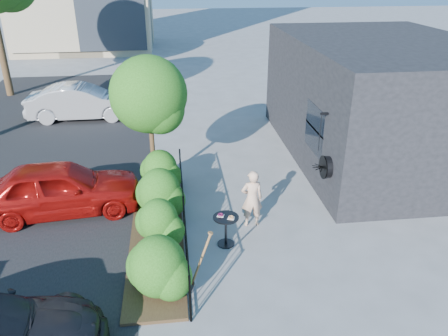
{
  "coord_description": "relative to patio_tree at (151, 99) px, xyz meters",
  "views": [
    {
      "loc": [
        -1.64,
        -9.38,
        6.27
      ],
      "look_at": [
        -0.34,
        1.28,
        1.2
      ],
      "focal_mm": 35.0,
      "sensor_mm": 36.0,
      "label": 1
    }
  ],
  "objects": [
    {
      "name": "fence",
      "position": [
        0.74,
        -2.76,
        -2.2
      ],
      "size": [
        0.05,
        6.05,
        1.1
      ],
      "color": "black",
      "rests_on": "ground"
    },
    {
      "name": "shrubs",
      "position": [
        0.14,
        -2.66,
        -2.06
      ],
      "size": [
        1.1,
        5.6,
        1.24
      ],
      "color": "#1F5012",
      "rests_on": "ground"
    },
    {
      "name": "patio_tree",
      "position": [
        0.0,
        0.0,
        0.0
      ],
      "size": [
        2.2,
        2.2,
        3.94
      ],
      "color": "#3F2B19",
      "rests_on": "ground"
    },
    {
      "name": "car_silver",
      "position": [
        -3.33,
        6.91,
        -2.01
      ],
      "size": [
        4.59,
        1.6,
        1.51
      ],
      "primitive_type": "imported",
      "rotation": [
        0.0,
        0.0,
        1.57
      ],
      "color": "#ADACB1",
      "rests_on": "ground"
    },
    {
      "name": "shovel",
      "position": [
        0.98,
        -4.86,
        -2.13
      ],
      "size": [
        0.5,
        0.19,
        1.45
      ],
      "color": "brown",
      "rests_on": "ground"
    },
    {
      "name": "ground",
      "position": [
        2.24,
        -2.76,
        -2.76
      ],
      "size": [
        120.0,
        120.0,
        0.0
      ],
      "primitive_type": "plane",
      "color": "gray",
      "rests_on": "ground"
    },
    {
      "name": "car_red",
      "position": [
        -2.56,
        -1.22,
        -2.03
      ],
      "size": [
        4.45,
        2.17,
        1.46
      ],
      "primitive_type": "imported",
      "rotation": [
        0.0,
        0.0,
        1.68
      ],
      "color": "#A4100D",
      "rests_on": "ground"
    },
    {
      "name": "cafe_table",
      "position": [
        1.72,
        -3.32,
        -2.22
      ],
      "size": [
        0.62,
        0.62,
        0.84
      ],
      "rotation": [
        0.0,
        0.0,
        -0.36
      ],
      "color": "black",
      "rests_on": "ground"
    },
    {
      "name": "shop_building",
      "position": [
        7.73,
        1.74,
        -0.76
      ],
      "size": [
        6.22,
        9.0,
        4.0
      ],
      "color": "black",
      "rests_on": "ground"
    },
    {
      "name": "planting_bed",
      "position": [
        0.04,
        -2.76,
        -2.72
      ],
      "size": [
        1.3,
        6.0,
        0.08
      ],
      "primitive_type": "cube",
      "color": "#382616",
      "rests_on": "ground"
    },
    {
      "name": "woman",
      "position": [
        2.49,
        -2.51,
        -1.98
      ],
      "size": [
        0.58,
        0.39,
        1.56
      ],
      "primitive_type": "imported",
      "rotation": [
        0.0,
        0.0,
        3.18
      ],
      "color": "#DBAC8D",
      "rests_on": "ground"
    }
  ]
}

